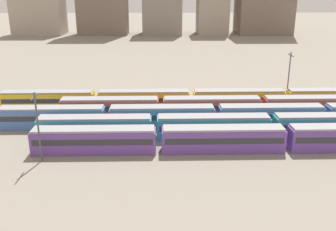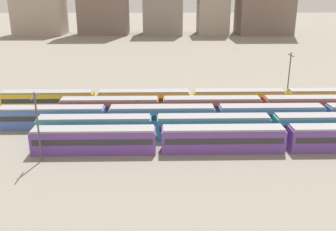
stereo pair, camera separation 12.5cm
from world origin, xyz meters
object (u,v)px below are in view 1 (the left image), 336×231
object	(u,v)px
train_track_2	(271,115)
train_track_4	(191,99)
catenary_pole_1	(289,76)
catenary_pole_2	(38,124)
train_track_1	(272,126)
train_track_3	(312,106)

from	to	relation	value
train_track_2	train_track_4	xyz separation A→B (m)	(-12.97, 10.40, 0.00)
catenary_pole_1	catenary_pole_2	xyz separation A→B (m)	(-42.93, -26.38, -0.40)
train_track_2	catenary_pole_1	world-z (taller)	catenary_pole_1
train_track_4	catenary_pole_2	size ratio (longest dim) A/B	7.51
train_track_2	catenary_pole_1	bearing A→B (deg)	61.72
train_track_4	catenary_pole_2	xyz separation A→B (m)	(-22.90, -23.67, 3.61)
catenary_pole_2	train_track_1	bearing A→B (deg)	13.14
train_track_1	catenary_pole_2	size ratio (longest dim) A/B	7.51
train_track_2	catenary_pole_2	distance (m)	38.42
train_track_4	train_track_2	bearing A→B (deg)	-38.72
train_track_1	train_track_4	xyz separation A→B (m)	(-11.67, 15.60, 0.00)
catenary_pole_1	train_track_3	bearing A→B (deg)	-74.36
train_track_3	train_track_4	distance (m)	22.84
train_track_1	catenary_pole_1	world-z (taller)	catenary_pole_1
train_track_2	catenary_pole_1	xyz separation A→B (m)	(7.06, 13.11, 4.02)
train_track_4	train_track_3	bearing A→B (deg)	-13.16
train_track_1	catenary_pole_2	world-z (taller)	catenary_pole_2
catenary_pole_2	catenary_pole_1	bearing A→B (deg)	31.58
train_track_1	train_track_2	size ratio (longest dim) A/B	0.80
train_track_3	catenary_pole_1	bearing A→B (deg)	105.64
train_track_2	train_track_3	size ratio (longest dim) A/B	1.00
train_track_1	train_track_3	distance (m)	14.83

